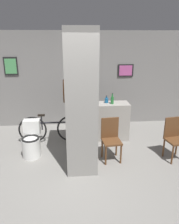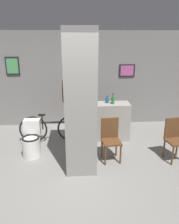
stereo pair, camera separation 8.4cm
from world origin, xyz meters
name	(u,v)px [view 1 (the left image)]	position (x,y,z in m)	size (l,w,h in m)	color
ground_plane	(75,177)	(0.00, 0.00, 0.00)	(14.00, 14.00, 0.00)	gray
wall_back	(72,80)	(0.00, 2.63, 1.30)	(8.00, 0.09, 2.60)	gray
pillar_center	(81,102)	(0.15, 0.47, 1.30)	(0.59, 0.95, 2.60)	gray
counter_shelf	(101,121)	(0.69, 1.55, 0.46)	(1.35, 0.44, 0.92)	gray
toilet	(31,142)	(-0.90, 0.86, 0.32)	(0.39, 0.55, 0.74)	white
chair_near_pillar	(111,138)	(0.76, 0.59, 0.48)	(0.40, 0.40, 0.88)	brown
chair_by_doorway	(174,137)	(2.07, 0.51, 0.48)	(0.42, 0.42, 0.88)	brown
bicycle	(52,129)	(-0.51, 1.46, 0.35)	(1.58, 0.42, 0.72)	black
bottle_tall	(112,100)	(0.94, 1.51, 1.02)	(0.07, 0.07, 0.27)	#267233
bottle_short	(106,100)	(0.82, 1.61, 0.99)	(0.09, 0.09, 0.19)	#19598C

